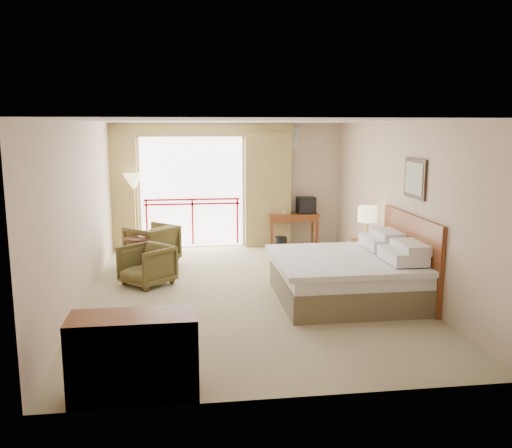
{
  "coord_description": "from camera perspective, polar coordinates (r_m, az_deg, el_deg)",
  "views": [
    {
      "loc": [
        -0.99,
        -8.33,
        2.62
      ],
      "look_at": [
        0.19,
        0.4,
        1.03
      ],
      "focal_mm": 38.0,
      "sensor_mm": 36.0,
      "label": 1
    }
  ],
  "objects": [
    {
      "name": "framed_art",
      "position": [
        8.51,
        16.38,
        4.63
      ],
      "size": [
        0.04,
        0.72,
        0.6
      ],
      "color": "black",
      "rests_on": "wall_right"
    },
    {
      "name": "curtain_left",
      "position": [
        11.85,
        -14.76,
        3.26
      ],
      "size": [
        1.0,
        0.26,
        2.5
      ],
      "primitive_type": "cube",
      "color": "olive",
      "rests_on": "wall_back"
    },
    {
      "name": "wall_back",
      "position": [
        11.94,
        -2.92,
        4.12
      ],
      "size": [
        5.0,
        0.0,
        5.0
      ],
      "primitive_type": "plane",
      "rotation": [
        1.57,
        0.0,
        0.0
      ],
      "color": "#C7AD92",
      "rests_on": "ground"
    },
    {
      "name": "balcony_door",
      "position": [
        11.9,
        -6.75,
        3.31
      ],
      "size": [
        2.4,
        0.0,
        2.4
      ],
      "primitive_type": "plane",
      "rotation": [
        1.57,
        0.0,
        0.0
      ],
      "color": "white",
      "rests_on": "wall_back"
    },
    {
      "name": "tv",
      "position": [
        12.05,
        5.29,
        1.99
      ],
      "size": [
        0.4,
        0.32,
        0.37
      ],
      "rotation": [
        0.0,
        0.0,
        0.12
      ],
      "color": "black",
      "rests_on": "desk"
    },
    {
      "name": "coffee_maker",
      "position": [
        11.94,
        2.24,
        1.69
      ],
      "size": [
        0.12,
        0.12,
        0.26
      ],
      "primitive_type": "cylinder",
      "rotation": [
        0.0,
        0.0,
        -0.03
      ],
      "color": "black",
      "rests_on": "desk"
    },
    {
      "name": "book",
      "position": [
        10.2,
        -12.18,
        -1.39
      ],
      "size": [
        0.23,
        0.25,
        0.02
      ],
      "primitive_type": "imported",
      "rotation": [
        0.0,
        0.0,
        0.5
      ],
      "color": "white",
      "rests_on": "side_table"
    },
    {
      "name": "desk",
      "position": [
        12.09,
        3.82,
        0.41
      ],
      "size": [
        1.1,
        0.53,
        0.72
      ],
      "rotation": [
        0.0,
        0.0,
        -0.08
      ],
      "color": "#622A11",
      "rests_on": "floor"
    },
    {
      "name": "bed",
      "position": [
        8.43,
        9.78,
        -5.36
      ],
      "size": [
        2.13,
        2.06,
        0.97
      ],
      "color": "brown",
      "rests_on": "floor"
    },
    {
      "name": "nightstand",
      "position": [
        9.78,
        11.59,
        -3.58
      ],
      "size": [
        0.47,
        0.55,
        0.64
      ],
      "primitive_type": "cube",
      "rotation": [
        0.0,
        0.0,
        -0.05
      ],
      "color": "#622A11",
      "rests_on": "floor"
    },
    {
      "name": "headboard",
      "position": [
        8.69,
        15.91,
        -3.27
      ],
      "size": [
        0.06,
        2.1,
        1.3
      ],
      "primitive_type": "cube",
      "color": "#622A11",
      "rests_on": "wall_right"
    },
    {
      "name": "wastebasket",
      "position": [
        11.43,
        2.61,
        -2.17
      ],
      "size": [
        0.29,
        0.29,
        0.33
      ],
      "primitive_type": "cylinder",
      "rotation": [
        0.0,
        0.0,
        0.1
      ],
      "color": "black",
      "rests_on": "floor"
    },
    {
      "name": "phone",
      "position": [
        9.55,
        11.67,
        -1.68
      ],
      "size": [
        0.23,
        0.21,
        0.08
      ],
      "primitive_type": "cube",
      "rotation": [
        0.0,
        0.0,
        0.35
      ],
      "color": "black",
      "rests_on": "nightstand"
    },
    {
      "name": "curtain_right",
      "position": [
        11.91,
        1.23,
        3.63
      ],
      "size": [
        1.0,
        0.26,
        2.5
      ],
      "primitive_type": "cube",
      "color": "olive",
      "rests_on": "wall_back"
    },
    {
      "name": "hvac_vent",
      "position": [
        12.03,
        3.31,
        8.94
      ],
      "size": [
        0.5,
        0.04,
        0.5
      ],
      "primitive_type": "cube",
      "color": "silver",
      "rests_on": "wall_back"
    },
    {
      "name": "cup",
      "position": [
        11.93,
        2.98,
        1.26
      ],
      "size": [
        0.08,
        0.08,
        0.09
      ],
      "primitive_type": "cylinder",
      "rotation": [
        0.0,
        0.0,
        -0.31
      ],
      "color": "white",
      "rests_on": "desk"
    },
    {
      "name": "wall_right",
      "position": [
        9.12,
        14.87,
        1.89
      ],
      "size": [
        0.0,
        7.0,
        7.0
      ],
      "primitive_type": "plane",
      "rotation": [
        1.57,
        0.0,
        -1.57
      ],
      "color": "#C7AD92",
      "rests_on": "ground"
    },
    {
      "name": "armchair_far",
      "position": [
        10.75,
        -10.85,
        -4.06
      ],
      "size": [
        1.16,
        1.16,
        0.76
      ],
      "primitive_type": "imported",
      "rotation": [
        0.0,
        0.0,
        -2.34
      ],
      "color": "#423817",
      "rests_on": "floor"
    },
    {
      "name": "armchair_near",
      "position": [
        9.32,
        -11.33,
        -6.29
      ],
      "size": [
        1.04,
        1.04,
        0.68
      ],
      "primitive_type": "imported",
      "rotation": [
        0.0,
        0.0,
        -0.82
      ],
      "color": "#423817",
      "rests_on": "floor"
    },
    {
      "name": "table_lamp",
      "position": [
        9.67,
        11.65,
        0.96
      ],
      "size": [
        0.33,
        0.33,
        0.59
      ],
      "rotation": [
        0.0,
        0.0,
        0.22
      ],
      "color": "tan",
      "rests_on": "nightstand"
    },
    {
      "name": "valance",
      "position": [
        11.71,
        -6.89,
        9.82
      ],
      "size": [
        4.4,
        0.22,
        0.28
      ],
      "primitive_type": "cube",
      "color": "olive",
      "rests_on": "wall_back"
    },
    {
      "name": "floor_lamp",
      "position": [
        11.53,
        -12.76,
        4.03
      ],
      "size": [
        0.42,
        0.42,
        1.65
      ],
      "rotation": [
        0.0,
        0.0,
        0.24
      ],
      "color": "tan",
      "rests_on": "floor"
    },
    {
      "name": "balcony_railing",
      "position": [
        11.93,
        -6.71,
        1.45
      ],
      "size": [
        2.09,
        0.03,
        1.02
      ],
      "color": "#B20F17",
      "rests_on": "wall_back"
    },
    {
      "name": "side_table",
      "position": [
        10.24,
        -12.14,
        -2.45
      ],
      "size": [
        0.55,
        0.55,
        0.6
      ],
      "rotation": [
        0.0,
        0.0,
        0.31
      ],
      "color": "black",
      "rests_on": "floor"
    },
    {
      "name": "ceiling",
      "position": [
        8.39,
        -0.96,
        10.78
      ],
      "size": [
        7.0,
        7.0,
        0.0
      ],
      "primitive_type": "plane",
      "rotation": [
        3.14,
        0.0,
        0.0
      ],
      "color": "white",
      "rests_on": "wall_back"
    },
    {
      "name": "dresser",
      "position": [
        5.56,
        -12.67,
        -13.41
      ],
      "size": [
        1.24,
        0.53,
        0.83
      ],
      "rotation": [
        0.0,
        0.0,
        -0.0
      ],
      "color": "#622A11",
      "rests_on": "floor"
    },
    {
      "name": "floor",
      "position": [
        8.79,
        -0.91,
        -7.11
      ],
      "size": [
        7.0,
        7.0,
        0.0
      ],
      "primitive_type": "plane",
      "color": "gray",
      "rests_on": "ground"
    },
    {
      "name": "wall_left",
      "position": [
        8.56,
        -17.79,
        1.21
      ],
      "size": [
        0.0,
        7.0,
        7.0
      ],
      "primitive_type": "plane",
      "rotation": [
        1.57,
        0.0,
        1.57
      ],
      "color": "#C7AD92",
      "rests_on": "ground"
    },
    {
      "name": "wall_front",
      "position": [
        5.09,
        3.72,
        -4.24
      ],
      "size": [
        5.0,
        0.0,
        5.0
      ],
      "primitive_type": "plane",
      "rotation": [
        -1.57,
        0.0,
        0.0
      ],
      "color": "#C7AD92",
      "rests_on": "ground"
    }
  ]
}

